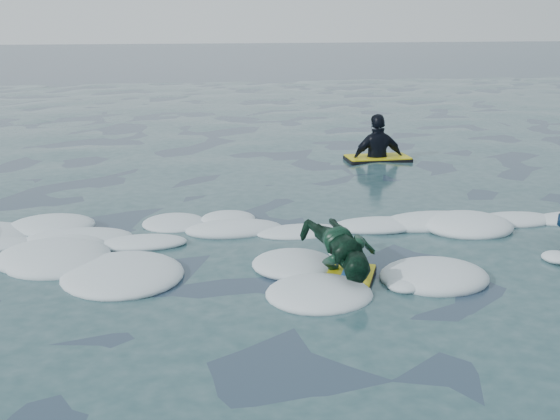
{
  "coord_description": "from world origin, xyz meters",
  "views": [
    {
      "loc": [
        -1.53,
        -6.25,
        2.5
      ],
      "look_at": [
        -0.2,
        1.6,
        0.28
      ],
      "focal_mm": 45.0,
      "sensor_mm": 36.0,
      "label": 1
    }
  ],
  "objects": [
    {
      "name": "ground",
      "position": [
        0.0,
        0.0,
        0.0
      ],
      "size": [
        120.0,
        120.0,
        0.0
      ],
      "primitive_type": "plane",
      "color": "#172238",
      "rests_on": "ground"
    },
    {
      "name": "waiting_rider_unit",
      "position": [
        2.23,
        5.51,
        -0.0
      ],
      "size": [
        1.13,
        0.63,
        1.69
      ],
      "rotation": [
        0.0,
        0.0,
        0.01
      ],
      "color": "black",
      "rests_on": "ground"
    },
    {
      "name": "foam_band",
      "position": [
        0.0,
        1.03,
        0.0
      ],
      "size": [
        12.0,
        3.1,
        0.3
      ],
      "primitive_type": null,
      "color": "white",
      "rests_on": "ground"
    },
    {
      "name": "prone_child_unit",
      "position": [
        0.18,
        0.07,
        0.25
      ],
      "size": [
        0.76,
        1.32,
        0.49
      ],
      "rotation": [
        0.0,
        0.0,
        1.17
      ],
      "color": "black",
      "rests_on": "ground"
    }
  ]
}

